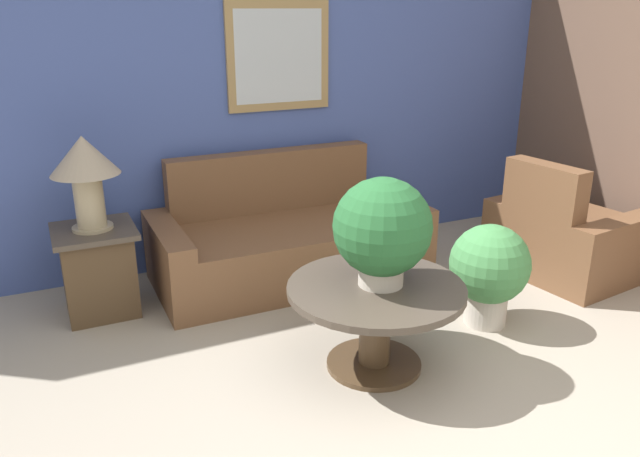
{
  "coord_description": "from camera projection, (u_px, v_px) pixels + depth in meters",
  "views": [
    {
      "loc": [
        -1.65,
        -1.63,
        1.92
      ],
      "look_at": [
        -0.04,
        1.79,
        0.57
      ],
      "focal_mm": 35.0,
      "sensor_mm": 36.0,
      "label": 1
    }
  ],
  "objects": [
    {
      "name": "side_table",
      "position": [
        98.0,
        270.0,
        4.08
      ],
      "size": [
        0.51,
        0.51,
        0.58
      ],
      "color": "#4C3823",
      "rests_on": "ground_plane"
    },
    {
      "name": "potted_plant_floor",
      "position": [
        489.0,
        269.0,
        3.9
      ],
      "size": [
        0.5,
        0.5,
        0.66
      ],
      "color": "beige",
      "rests_on": "ground_plane"
    },
    {
      "name": "coffee_table",
      "position": [
        376.0,
        308.0,
        3.42
      ],
      "size": [
        0.97,
        0.97,
        0.5
      ],
      "color": "#4C3823",
      "rests_on": "ground_plane"
    },
    {
      "name": "armchair",
      "position": [
        566.0,
        237.0,
        4.72
      ],
      "size": [
        1.0,
        1.08,
        0.89
      ],
      "rotation": [
        0.0,
        0.0,
        1.7
      ],
      "color": "brown",
      "rests_on": "ground_plane"
    },
    {
      "name": "couch_main",
      "position": [
        288.0,
        240.0,
        4.66
      ],
      "size": [
        1.97,
        0.93,
        0.89
      ],
      "color": "brown",
      "rests_on": "ground_plane"
    },
    {
      "name": "table_lamp",
      "position": [
        85.0,
        166.0,
        3.84
      ],
      "size": [
        0.42,
        0.42,
        0.6
      ],
      "color": "tan",
      "rests_on": "side_table"
    },
    {
      "name": "potted_plant_on_table",
      "position": [
        382.0,
        229.0,
        3.28
      ],
      "size": [
        0.53,
        0.53,
        0.59
      ],
      "color": "beige",
      "rests_on": "coffee_table"
    },
    {
      "name": "wall_back",
      "position": [
        262.0,
        92.0,
        4.76
      ],
      "size": [
        7.11,
        0.09,
        2.6
      ],
      "color": "#42569E",
      "rests_on": "ground_plane"
    }
  ]
}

